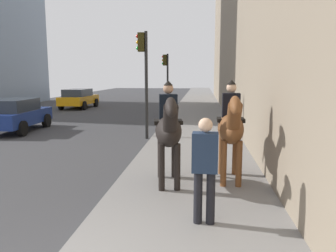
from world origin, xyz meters
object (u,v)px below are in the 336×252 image
traffic_light_near_curb (144,68)px  pedestrian_greeting (205,164)px  mounted_horse_far (231,127)px  mounted_horse_near (169,129)px  car_mid_lane (79,98)px  car_near_lane (16,114)px  traffic_light_far_curb (166,73)px

traffic_light_near_curb → pedestrian_greeting: bearing=-163.5°
mounted_horse_far → pedestrian_greeting: 2.32m
mounted_horse_near → traffic_light_near_curb: traffic_light_near_curb is taller
mounted_horse_near → car_mid_lane: mounted_horse_near is taller
mounted_horse_far → car_mid_lane: mounted_horse_far is taller
car_near_lane → traffic_light_far_curb: 10.23m
mounted_horse_near → mounted_horse_far: mounted_horse_far is taller
mounted_horse_far → car_near_lane: mounted_horse_far is taller
car_near_lane → pedestrian_greeting: bearing=-139.5°
car_near_lane → traffic_light_near_curb: size_ratio=0.96×
mounted_horse_near → pedestrian_greeting: 2.01m
car_near_lane → mounted_horse_near: bearing=-135.5°
mounted_horse_near → pedestrian_greeting: bearing=13.6°
traffic_light_near_curb → mounted_horse_far: bearing=-152.1°
car_near_lane → car_mid_lane: same height
pedestrian_greeting → car_near_lane: pedestrian_greeting is taller
traffic_light_near_curb → traffic_light_far_curb: (9.36, 0.13, -0.16)m
pedestrian_greeting → car_mid_lane: pedestrian_greeting is taller
pedestrian_greeting → car_near_lane: 11.93m
car_mid_lane → traffic_light_far_curb: bearing=-106.4°
pedestrian_greeting → traffic_light_far_curb: traffic_light_far_curb is taller
pedestrian_greeting → mounted_horse_near: bearing=24.5°
car_near_lane → traffic_light_far_curb: traffic_light_far_curb is taller
mounted_horse_near → car_mid_lane: (17.24, 8.45, -0.58)m
car_near_lane → car_mid_lane: 10.44m
pedestrian_greeting → car_near_lane: (8.70, 8.16, -0.34)m
mounted_horse_near → traffic_light_far_curb: bearing=177.6°
traffic_light_near_curb → car_near_lane: bearing=79.4°
car_mid_lane → traffic_light_far_curb: traffic_light_far_curb is taller
car_near_lane → traffic_light_far_curb: size_ratio=1.02×
pedestrian_greeting → car_mid_lane: (19.09, 9.20, -0.33)m
traffic_light_far_curb → mounted_horse_near: bearing=-173.8°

